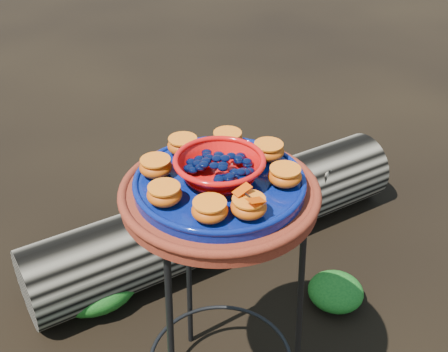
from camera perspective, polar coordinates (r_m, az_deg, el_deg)
name	(u,v)px	position (r m, az deg, el deg)	size (l,w,h in m)	color
plant_stand	(220,310)	(1.51, -0.39, -13.41)	(0.44, 0.44, 0.70)	black
terracotta_saucer	(220,195)	(1.27, -0.45, -1.97)	(0.45, 0.45, 0.04)	#59140D
cobalt_plate	(220,184)	(1.25, -0.45, -0.82)	(0.38, 0.38, 0.03)	#000A37
red_bowl	(219,169)	(1.23, -0.46, 0.69)	(0.19, 0.19, 0.05)	red
glass_gems	(219,154)	(1.21, -0.47, 2.26)	(0.15, 0.15, 0.03)	black
orange_half_0	(249,207)	(1.13, 2.51, -3.15)	(0.07, 0.07, 0.04)	#A93D10
orange_half_1	(285,176)	(1.23, 6.19, -0.02)	(0.07, 0.07, 0.04)	#A93D10
orange_half_2	(268,151)	(1.31, 4.53, 2.53)	(0.07, 0.07, 0.04)	#A93D10
orange_half_3	(228,140)	(1.36, 0.36, 3.72)	(0.07, 0.07, 0.04)	#A93D10
orange_half_4	(183,146)	(1.34, -4.19, 3.10)	(0.07, 0.07, 0.04)	#A93D10
orange_half_5	(156,167)	(1.26, -6.94, 0.90)	(0.07, 0.07, 0.04)	#A93D10
orange_half_6	(164,194)	(1.17, -6.07, -1.88)	(0.07, 0.07, 0.04)	#A93D10
orange_half_7	(210,210)	(1.12, -1.45, -3.51)	(0.07, 0.07, 0.04)	#A93D10
butterfly	(249,196)	(1.11, 2.55, -2.01)	(0.08, 0.05, 0.01)	#CF3B00
driftwood_log	(221,218)	(2.15, -0.32, -4.30)	(1.49, 0.39, 0.28)	black
foliage_right	(336,291)	(2.03, 11.28, -11.35)	(0.19, 0.19, 0.10)	#0E4611
foliage_back	(91,277)	(2.04, -13.33, -9.91)	(0.34, 0.34, 0.17)	#0E4611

